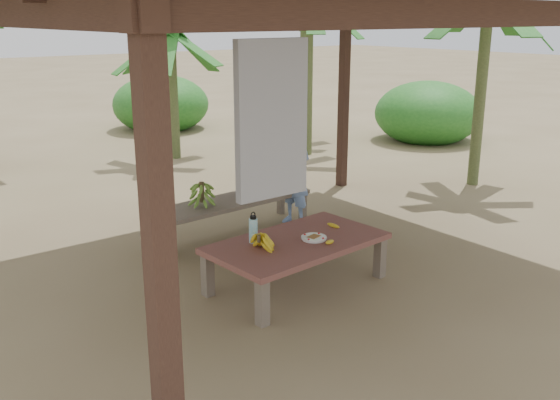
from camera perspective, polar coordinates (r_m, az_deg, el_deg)
ground at (r=6.96m, az=1.72°, el=-6.24°), size 80.00×80.00×0.00m
pavilion at (r=6.40m, az=1.93°, el=17.30°), size 6.60×5.60×2.95m
work_table at (r=6.36m, az=1.56°, el=-4.25°), size 1.87×1.12×0.50m
bench at (r=7.93m, az=-4.54°, el=-0.36°), size 2.22×0.70×0.45m
ripe_banana_bunch at (r=6.04m, az=-1.94°, el=-3.86°), size 0.32×0.29×0.17m
plate at (r=6.35m, az=3.12°, el=-3.49°), size 0.26×0.26×0.04m
loose_banana_front at (r=6.24m, az=4.57°, el=-3.85°), size 0.16×0.10×0.04m
loose_banana_side at (r=6.73m, az=4.90°, el=-2.34°), size 0.10×0.15×0.04m
water_flask at (r=6.24m, az=-2.46°, el=-2.72°), size 0.09×0.09×0.32m
green_banana_stalk at (r=7.64m, az=-7.16°, el=0.59°), size 0.29×0.29×0.32m
cooking_pot at (r=8.05m, az=-3.19°, el=0.88°), size 0.18×0.18×0.15m
skewer_rack at (r=8.12m, az=-1.69°, el=1.36°), size 0.18×0.09×0.24m
woman at (r=8.18m, az=1.33°, el=2.67°), size 0.37×0.55×1.46m
banana_plant_ne at (r=12.39m, az=2.67°, el=17.12°), size 1.80×1.80×3.32m
banana_plant_n at (r=12.21m, az=-9.94°, el=13.86°), size 1.80×1.80×2.66m
banana_plant_e at (r=10.53m, az=18.50°, el=16.38°), size 1.80×1.80×3.31m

